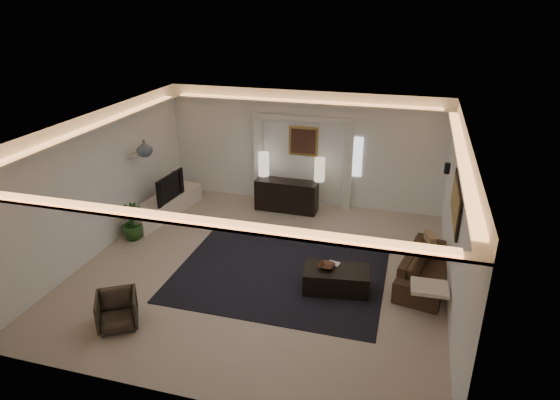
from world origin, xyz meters
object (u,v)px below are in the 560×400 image
(sofa, at_px, (428,267))
(coffee_table, at_px, (336,280))
(armchair, at_px, (117,311))
(console, at_px, (286,195))

(sofa, relative_size, coffee_table, 1.75)
(sofa, distance_m, armchair, 5.60)
(console, bearing_deg, armchair, -104.31)
(console, height_order, sofa, console)
(console, distance_m, coffee_table, 3.69)
(sofa, bearing_deg, armchair, 131.64)
(coffee_table, bearing_deg, armchair, -156.54)
(armchair, bearing_deg, console, 43.55)
(console, height_order, coffee_table, console)
(armchair, bearing_deg, sofa, -1.32)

